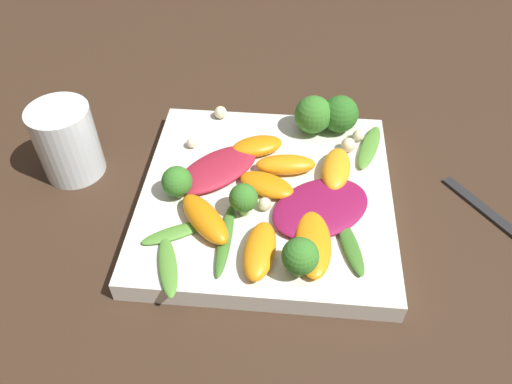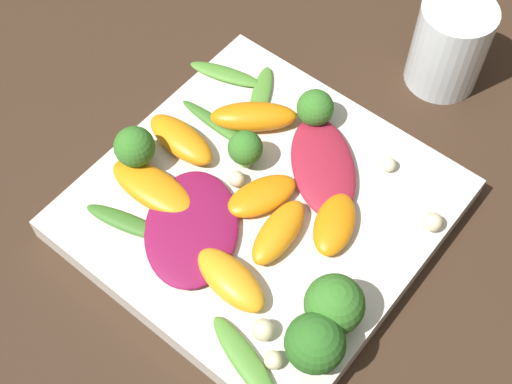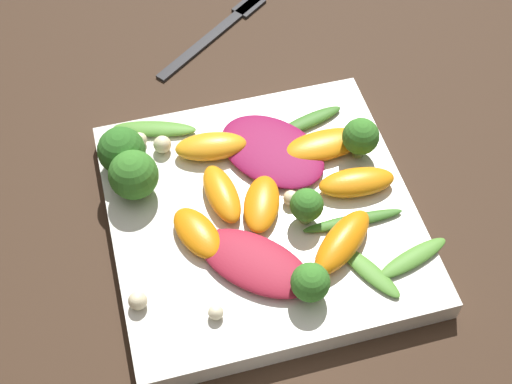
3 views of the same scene
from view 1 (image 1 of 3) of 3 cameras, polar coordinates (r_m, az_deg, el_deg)
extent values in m
plane|color=#382619|center=(0.53, 1.18, -1.49)|extent=(2.40, 2.40, 0.00)
cube|color=silver|center=(0.52, 1.20, -0.64)|extent=(0.26, 0.26, 0.02)
cylinder|color=white|center=(0.58, -20.79, 5.41)|extent=(0.07, 0.07, 0.08)
cube|color=#262628|center=(0.56, 26.80, -3.53)|extent=(0.14, 0.11, 0.01)
ellipsoid|color=maroon|center=(0.49, 7.40, -1.75)|extent=(0.12, 0.13, 0.01)
ellipsoid|color=maroon|center=(0.53, -4.44, 2.62)|extent=(0.11, 0.10, 0.01)
ellipsoid|color=orange|center=(0.51, 1.48, 1.10)|extent=(0.05, 0.07, 0.01)
ellipsoid|color=orange|center=(0.53, 9.14, 2.61)|extent=(0.07, 0.04, 0.02)
ellipsoid|color=orange|center=(0.53, 3.40, 3.14)|extent=(0.03, 0.07, 0.02)
ellipsoid|color=orange|center=(0.47, -5.87, -3.05)|extent=(0.07, 0.07, 0.02)
ellipsoid|color=orange|center=(0.55, 0.12, 5.26)|extent=(0.05, 0.06, 0.02)
ellipsoid|color=orange|center=(0.45, 0.43, -6.69)|extent=(0.07, 0.03, 0.02)
ellipsoid|color=orange|center=(0.46, 6.54, -5.80)|extent=(0.08, 0.04, 0.02)
cylinder|color=#7A9E51|center=(0.44, 4.94, -8.60)|extent=(0.01, 0.01, 0.02)
sphere|color=#387A28|center=(0.43, 5.08, -7.30)|extent=(0.03, 0.03, 0.03)
cylinder|color=#84AD5B|center=(0.49, -1.40, -1.84)|extent=(0.01, 0.01, 0.01)
sphere|color=#387A28|center=(0.47, -1.43, -0.67)|extent=(0.03, 0.03, 0.03)
cylinder|color=#84AD5B|center=(0.51, -8.85, 0.11)|extent=(0.01, 0.01, 0.01)
sphere|color=#387A28|center=(0.50, -9.02, 1.21)|extent=(0.03, 0.03, 0.03)
cylinder|color=#7A9E51|center=(0.59, 9.36, 7.48)|extent=(0.01, 0.01, 0.01)
sphere|color=#2D6B23|center=(0.58, 9.56, 8.79)|extent=(0.04, 0.04, 0.04)
cylinder|color=#84AD5B|center=(0.58, 6.42, 7.40)|extent=(0.01, 0.01, 0.01)
sphere|color=#387A28|center=(0.57, 6.57, 8.79)|extent=(0.04, 0.04, 0.04)
ellipsoid|color=#3D7528|center=(0.47, 10.73, -6.06)|extent=(0.07, 0.03, 0.01)
ellipsoid|color=#518E33|center=(0.57, 12.82, 5.04)|extent=(0.08, 0.04, 0.01)
ellipsoid|color=#518E33|center=(0.45, -10.04, -8.33)|extent=(0.07, 0.04, 0.01)
ellipsoid|color=#3D7528|center=(0.47, -3.55, -5.42)|extent=(0.09, 0.01, 0.01)
ellipsoid|color=#518E33|center=(0.48, -9.32, -4.64)|extent=(0.04, 0.06, 0.01)
sphere|color=beige|center=(0.58, 11.62, 6.32)|extent=(0.01, 0.01, 0.01)
sphere|color=beige|center=(0.56, 10.52, 5.32)|extent=(0.02, 0.02, 0.02)
sphere|color=beige|center=(0.60, -4.08, 9.06)|extent=(0.01, 0.01, 0.01)
sphere|color=beige|center=(0.56, -7.33, 5.61)|extent=(0.01, 0.01, 0.01)
sphere|color=beige|center=(0.49, 1.53, -1.42)|extent=(0.01, 0.01, 0.01)
camera|label=2|loc=(0.58, 42.59, 49.82)|focal=50.00mm
camera|label=3|loc=(0.59, -52.78, 48.07)|focal=50.00mm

